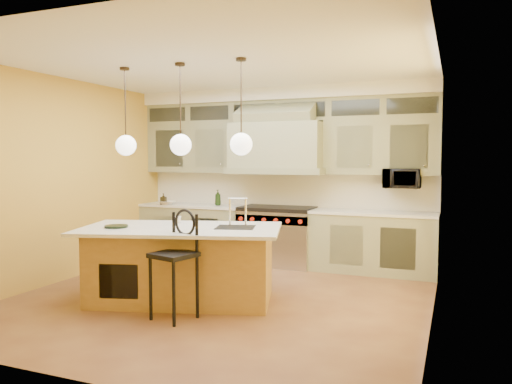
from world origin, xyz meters
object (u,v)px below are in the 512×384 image
at_px(counter_stool, 176,257).
at_px(microwave, 402,178).
at_px(range, 277,235).
at_px(kitchen_island, 182,263).

height_order(counter_stool, microwave, microwave).
relative_size(range, kitchen_island, 0.45).
height_order(range, kitchen_island, kitchen_island).
bearing_deg(range, counter_stool, -92.14).
bearing_deg(range, microwave, 3.12).
bearing_deg(range, kitchen_island, -99.35).
bearing_deg(counter_stool, kitchen_island, 129.01).
bearing_deg(kitchen_island, microwave, 30.46).
height_order(kitchen_island, counter_stool, kitchen_island).
height_order(range, counter_stool, counter_stool).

